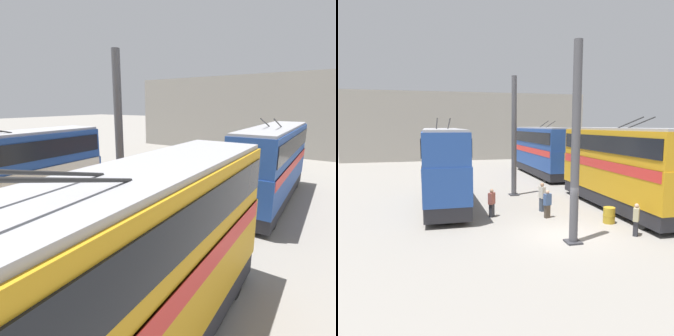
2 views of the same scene
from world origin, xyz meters
TOP-DOWN VIEW (x-y plane):
  - ground_plane at (0.00, 0.00)m, footprint 240.00×240.00m
  - depot_back_wall at (34.84, 0.00)m, footprint 0.50×36.00m
  - support_column_near at (-0.92, 0.00)m, footprint 0.68×0.68m
  - support_column_far at (9.33, 0.00)m, footprint 0.68×0.68m
  - bus_left_near at (3.89, -5.25)m, footprint 10.89×2.54m
  - bus_left_far at (17.94, -5.25)m, footprint 11.37×2.54m
  - bus_right_far at (7.01, 5.25)m, footprint 9.56×2.54m
  - person_by_right_row at (3.98, 2.73)m, footprint 0.47×0.46m
  - person_aisle_foreground at (4.48, -0.46)m, footprint 0.47×0.34m
  - person_aisle_midway at (3.05, -0.27)m, footprint 0.35×0.47m
  - person_by_left_row at (-0.76, -3.25)m, footprint 0.47×0.46m
  - oil_drum at (1.37, -3.13)m, footprint 0.65×0.65m

SIDE VIEW (x-z plane):
  - ground_plane at x=0.00m, z-range 0.00..0.00m
  - oil_drum at x=1.37m, z-range 0.00..0.85m
  - person_by_left_row at x=-0.76m, z-range 0.04..1.59m
  - person_aisle_midway at x=3.05m, z-range 0.04..1.63m
  - person_by_right_row at x=3.98m, z-range 0.04..1.66m
  - person_aisle_foreground at x=4.48m, z-range 0.05..1.80m
  - bus_left_far at x=17.94m, z-range 0.02..5.61m
  - bus_right_far at x=7.01m, z-range 0.04..5.62m
  - bus_left_near at x=3.89m, z-range 0.04..5.68m
  - support_column_near at x=-0.92m, z-range -0.12..8.57m
  - support_column_far at x=9.33m, z-range -0.12..8.57m
  - depot_back_wall at x=34.84m, z-range 0.00..9.97m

